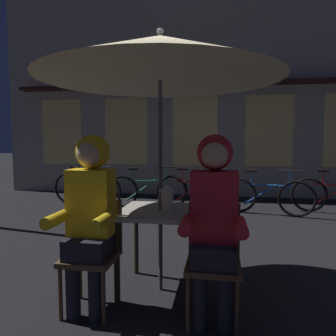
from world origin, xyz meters
The scene contains 13 objects.
ground_plane centered at (0.00, 0.00, 0.00)m, with size 60.00×60.00×0.00m, color black.
cafe_table centered at (0.00, 0.00, 0.64)m, with size 0.72×0.72×0.74m.
patio_umbrella centered at (0.00, 0.00, 2.06)m, with size 2.10×2.10×2.31m.
lantern centered at (0.07, -0.05, 0.86)m, with size 0.11×0.11×0.23m.
chair_left centered at (-0.48, -0.37, 0.49)m, with size 0.40×0.40×0.87m.
chair_right centered at (0.48, -0.37, 0.49)m, with size 0.40×0.40×0.87m.
person_left_hooded centered at (-0.48, -0.43, 0.85)m, with size 0.45×0.56×1.40m.
person_right_hooded centered at (0.48, -0.43, 0.85)m, with size 0.45×0.56×1.40m.
shopfront_building centered at (-0.10, 5.40, 3.09)m, with size 10.00×0.93×6.20m.
bicycle_nearest centered at (-2.26, 3.52, 0.35)m, with size 1.65×0.40×0.84m.
bicycle_second centered at (-0.94, 3.47, 0.35)m, with size 1.64×0.44×0.84m.
bicycle_third centered at (0.06, 3.47, 0.35)m, with size 1.66×0.35×0.84m.
bicycle_fourth centered at (1.38, 3.23, 0.35)m, with size 1.64×0.46×0.84m.
Camera 1 is at (0.52, -2.72, 1.35)m, focal length 33.72 mm.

